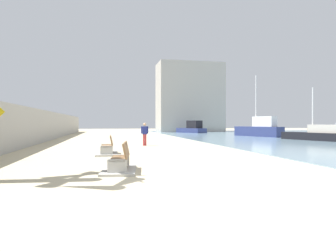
{
  "coord_description": "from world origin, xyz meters",
  "views": [
    {
      "loc": [
        -1.89,
        -7.6,
        1.63
      ],
      "look_at": [
        1.76,
        10.08,
        1.45
      ],
      "focal_mm": 31.65,
      "sensor_mm": 36.0,
      "label": 1
    }
  ],
  "objects_px": {
    "person_walking": "(145,132)",
    "boat_outer": "(259,129)",
    "boat_mid_bay": "(192,128)",
    "boat_nearest": "(318,134)",
    "bench_far": "(107,150)",
    "bench_near": "(120,164)"
  },
  "relations": [
    {
      "from": "person_walking",
      "to": "boat_mid_bay",
      "type": "xyz_separation_m",
      "value": [
        11.06,
        25.63,
        -0.2
      ]
    },
    {
      "from": "boat_mid_bay",
      "to": "boat_nearest",
      "type": "bearing_deg",
      "value": -77.24
    },
    {
      "from": "bench_far",
      "to": "boat_mid_bay",
      "type": "height_order",
      "value": "boat_mid_bay"
    },
    {
      "from": "person_walking",
      "to": "boat_outer",
      "type": "bearing_deg",
      "value": 36.27
    },
    {
      "from": "person_walking",
      "to": "boat_nearest",
      "type": "distance_m",
      "value": 16.48
    },
    {
      "from": "boat_nearest",
      "to": "boat_outer",
      "type": "bearing_deg",
      "value": 97.94
    },
    {
      "from": "bench_far",
      "to": "person_walking",
      "type": "distance_m",
      "value": 6.14
    },
    {
      "from": "boat_nearest",
      "to": "boat_mid_bay",
      "type": "relative_size",
      "value": 1.18
    },
    {
      "from": "person_walking",
      "to": "boat_outer",
      "type": "distance_m",
      "value": 18.72
    },
    {
      "from": "boat_nearest",
      "to": "boat_mid_bay",
      "type": "bearing_deg",
      "value": 102.76
    },
    {
      "from": "bench_near",
      "to": "bench_far",
      "type": "xyz_separation_m",
      "value": [
        -0.41,
        5.59,
        0.0
      ]
    },
    {
      "from": "bench_near",
      "to": "bench_far",
      "type": "distance_m",
      "value": 5.6
    },
    {
      "from": "bench_far",
      "to": "boat_nearest",
      "type": "bearing_deg",
      "value": 23.15
    },
    {
      "from": "person_walking",
      "to": "boat_outer",
      "type": "height_order",
      "value": "boat_outer"
    },
    {
      "from": "bench_far",
      "to": "boat_mid_bay",
      "type": "relative_size",
      "value": 0.38
    },
    {
      "from": "boat_nearest",
      "to": "person_walking",
      "type": "bearing_deg",
      "value": -170.97
    },
    {
      "from": "bench_near",
      "to": "boat_mid_bay",
      "type": "relative_size",
      "value": 0.39
    },
    {
      "from": "bench_near",
      "to": "boat_mid_bay",
      "type": "bearing_deg",
      "value": 70.12
    },
    {
      "from": "bench_near",
      "to": "bench_far",
      "type": "relative_size",
      "value": 1.05
    },
    {
      "from": "boat_outer",
      "to": "bench_far",
      "type": "bearing_deg",
      "value": -136.92
    },
    {
      "from": "bench_near",
      "to": "person_walking",
      "type": "bearing_deg",
      "value": 78.67
    },
    {
      "from": "boat_outer",
      "to": "boat_mid_bay",
      "type": "distance_m",
      "value": 15.11
    }
  ]
}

